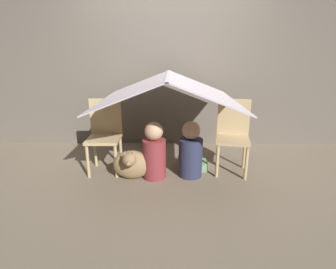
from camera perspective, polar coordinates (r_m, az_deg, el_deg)
The scene contains 9 objects.
ground_plane at distance 3.04m, azimuth -0.05°, elevation -9.60°, with size 8.80×8.80×0.00m, color gray.
wall_back at distance 3.96m, azimuth 0.22°, elevation 15.51°, with size 7.00×0.05×2.50m.
chair_left at distance 3.20m, azimuth -13.59°, elevation 0.37°, with size 0.38×0.38×0.86m.
chair_right at distance 3.18m, azimuth 13.93°, elevation 0.26°, with size 0.44×0.44×0.86m.
sheet_canopy at distance 2.92m, azimuth -0.00°, elevation 10.06°, with size 1.51×1.53×0.30m.
person_front at distance 2.96m, azimuth -3.02°, elevation -4.07°, with size 0.27×0.27×0.66m.
person_second at distance 3.02m, azimuth 4.95°, elevation -3.82°, with size 0.27×0.27×0.65m.
dog at distance 2.99m, azimuth -7.89°, elevation -6.39°, with size 0.43×0.38×0.39m.
floor_cushion at distance 3.32m, azimuth 5.27°, elevation -6.28°, with size 0.35×0.28×0.10m.
Camera 1 is at (0.04, -2.71, 1.38)m, focal length 28.00 mm.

